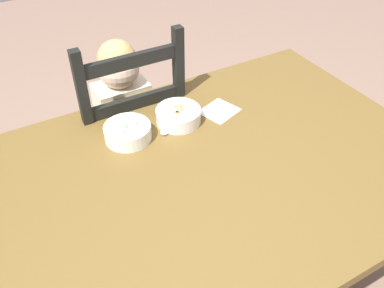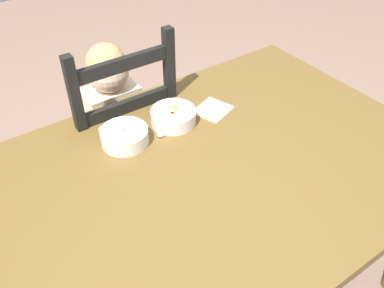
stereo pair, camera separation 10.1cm
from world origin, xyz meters
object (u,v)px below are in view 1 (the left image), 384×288
(dining_table, at_px, (216,184))
(bowl_of_carrots, at_px, (178,115))
(dining_chair, at_px, (129,143))
(child_figure, at_px, (126,115))
(spoon, at_px, (167,128))
(bowl_of_peas, at_px, (128,132))

(dining_table, relative_size, bowl_of_carrots, 8.94)
(dining_chair, xyz_separation_m, child_figure, (0.00, -0.00, 0.16))
(dining_table, height_order, spoon, spoon)
(bowl_of_peas, xyz_separation_m, bowl_of_carrots, (0.20, 0.00, 0.00))
(dining_table, bearing_deg, spoon, 103.07)
(dining_table, xyz_separation_m, dining_chair, (-0.10, 0.57, -0.18))
(spoon, bearing_deg, bowl_of_carrots, 20.85)
(dining_chair, relative_size, bowl_of_peas, 6.42)
(child_figure, bearing_deg, bowl_of_carrots, -71.04)
(child_figure, xyz_separation_m, bowl_of_peas, (-0.10, -0.29, 0.15))
(dining_table, bearing_deg, bowl_of_peas, 126.42)
(dining_table, height_order, child_figure, child_figure)
(dining_table, xyz_separation_m, bowl_of_peas, (-0.20, 0.27, 0.12))
(dining_chair, distance_m, child_figure, 0.16)
(child_figure, xyz_separation_m, spoon, (0.04, -0.31, 0.12))
(dining_table, distance_m, child_figure, 0.57)
(dining_chair, bearing_deg, bowl_of_peas, -108.63)
(dining_table, xyz_separation_m, spoon, (-0.06, 0.25, 0.10))
(dining_table, relative_size, dining_chair, 1.40)
(child_figure, distance_m, bowl_of_carrots, 0.34)
(child_figure, bearing_deg, dining_table, -79.92)
(child_figure, height_order, spoon, child_figure)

